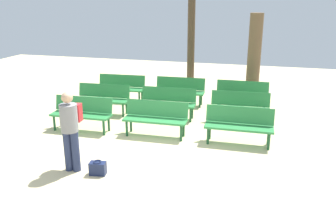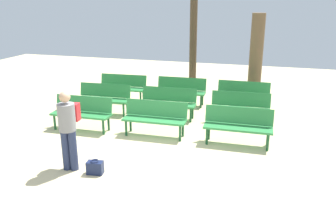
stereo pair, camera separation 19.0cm
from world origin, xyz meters
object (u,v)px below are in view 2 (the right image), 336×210
bench_r0_c2 (238,124)px  bench_r2_c2 (243,94)px  bench_r1_c0 (104,97)px  bench_r2_c1 (181,89)px  visitor_with_backpack (68,126)px  bench_r0_c0 (82,111)px  bench_r1_c1 (168,101)px  handbag (95,167)px  bench_r2_c0 (123,86)px  bench_r1_c2 (240,106)px  tree_1 (256,58)px  bench_r0_c1 (155,116)px  tree_0 (193,47)px

bench_r0_c2 → bench_r2_c2: same height
bench_r2_c2 → bench_r1_c0: bearing=-160.3°
bench_r2_c1 → visitor_with_backpack: (-1.05, -4.99, 0.43)m
bench_r0_c0 → bench_r1_c1: bearing=36.9°
bench_r0_c2 → handbag: size_ratio=4.69×
bench_r0_c2 → bench_r2_c2: (-0.10, 2.76, 0.00)m
bench_r2_c2 → visitor_with_backpack: (-3.05, -5.00, 0.43)m
bench_r1_c0 → bench_r2_c0: 1.37m
bench_r1_c2 → bench_r2_c1: same height
bench_r1_c1 → bench_r2_c2: bearing=32.4°
bench_r1_c0 → tree_1: bearing=27.3°
bench_r2_c0 → bench_r1_c1: bearing=-36.0°
bench_r0_c2 → bench_r1_c0: bearing=161.9°
bench_r0_c1 → handbag: bearing=-104.3°
bench_r2_c1 → handbag: (-0.48, -5.05, -0.37)m
bench_r1_c2 → tree_1: size_ratio=0.56×
bench_r1_c0 → tree_1: tree_1 is taller
handbag → tree_0: bearing=86.1°
bench_r1_c1 → tree_0: size_ratio=0.49×
bench_r1_c1 → handbag: 3.71m
bench_r1_c0 → visitor_with_backpack: bearing=-77.9°
bench_r0_c1 → bench_r2_c0: (-2.04, 2.66, 0.00)m
bench_r0_c2 → tree_0: (-2.11, 4.55, 1.14)m
bench_r2_c1 → tree_0: bearing=88.6°
bench_r0_c1 → bench_r1_c1: 1.39m
bench_r2_c2 → handbag: (-2.48, -5.07, -0.37)m
bench_r1_c0 → bench_r1_c2: size_ratio=1.00×
bench_r0_c1 → handbag: 2.36m
bench_r2_c1 → bench_r2_c2: 1.99m
handbag → bench_r2_c2: bearing=64.0°
bench_r0_c0 → tree_0: tree_0 is taller
bench_r0_c2 → tree_1: tree_1 is taller
tree_0 → bench_r1_c2: bearing=-56.9°
bench_r0_c0 → bench_r1_c0: size_ratio=0.99×
bench_r0_c2 → bench_r2_c1: 3.45m
bench_r0_c2 → tree_0: tree_0 is taller
bench_r2_c0 → bench_r2_c2: bearing=-1.5°
bench_r1_c1 → tree_1: (2.28, 2.44, 0.95)m
bench_r2_c1 → bench_r2_c2: bearing=-1.5°
bench_r1_c2 → bench_r2_c0: size_ratio=1.00×
bench_r1_c0 → bench_r1_c2: (4.04, 0.17, 0.00)m
bench_r0_c2 → tree_1: 3.92m
bench_r0_c0 → bench_r1_c0: (-0.07, 1.42, 0.00)m
bench_r1_c1 → bench_r0_c0: bearing=-144.2°
bench_r0_c1 → bench_r2_c0: bearing=125.8°
bench_r1_c1 → tree_0: (0.01, 3.19, 1.14)m
bench_r0_c0 → handbag: 2.62m
bench_r0_c1 → handbag: bench_r0_c1 is taller
bench_r0_c0 → handbag: size_ratio=4.70×
bench_r2_c0 → bench_r0_c2: bearing=-36.1°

